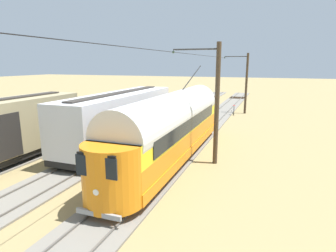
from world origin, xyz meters
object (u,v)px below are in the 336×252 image
catenary_pole_foreground (246,82)px  switch_stand (234,110)px  catenary_pole_mid_near (216,102)px  spare_tie_stack (100,114)px  vintage_streetcar (172,125)px  track_end_bumper (177,112)px  boxcar_adjacent (121,117)px

catenary_pole_foreground → switch_stand: size_ratio=5.91×
catenary_pole_mid_near → spare_tie_stack: size_ratio=3.04×
catenary_pole_foreground → catenary_pole_mid_near: size_ratio=1.00×
catenary_pole_mid_near → spare_tie_stack: bearing=-35.8°
vintage_streetcar → catenary_pole_foreground: size_ratio=2.33×
switch_stand → spare_tie_stack: bearing=22.7°
catenary_pole_mid_near → spare_tie_stack: (15.58, -11.25, -3.55)m
track_end_bumper → spare_tie_stack: bearing=25.4°
catenary_pole_foreground → track_end_bumper: catenary_pole_foreground is taller
catenary_pole_foreground → switch_stand: (1.03, 1.98, -3.12)m
vintage_streetcar → spare_tie_stack: size_ratio=7.08×
catenary_pole_mid_near → track_end_bumper: catenary_pole_mid_near is taller
boxcar_adjacent → switch_stand: boxcar_adjacent is taller
vintage_streetcar → spare_tie_stack: (12.89, -11.44, -1.99)m
spare_tie_stack → track_end_bumper: 9.05m
switch_stand → track_end_bumper: switch_stand is taller
catenary_pole_mid_near → switch_stand: catenary_pole_mid_near is taller
boxcar_adjacent → spare_tie_stack: 12.77m
boxcar_adjacent → spare_tie_stack: boxcar_adjacent is taller
boxcar_adjacent → catenary_pole_mid_near: size_ratio=1.78×
boxcar_adjacent → switch_stand: bearing=-112.1°
spare_tie_stack → track_end_bumper: track_end_bumper is taller
boxcar_adjacent → catenary_pole_mid_near: bearing=167.6°
spare_tie_stack → switch_stand: bearing=-157.3°
catenary_pole_mid_near → track_end_bumper: size_ratio=4.06×
vintage_streetcar → catenary_pole_foreground: catenary_pole_foreground is taller
vintage_streetcar → catenary_pole_mid_near: catenary_pole_mid_near is taller
catenary_pole_foreground → track_end_bumper: size_ratio=4.06×
catenary_pole_mid_near → switch_stand: 17.63m
switch_stand → boxcar_adjacent: bearing=67.9°
catenary_pole_mid_near → catenary_pole_foreground: bearing=-90.0°
vintage_streetcar → catenary_pole_mid_near: bearing=-176.1°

